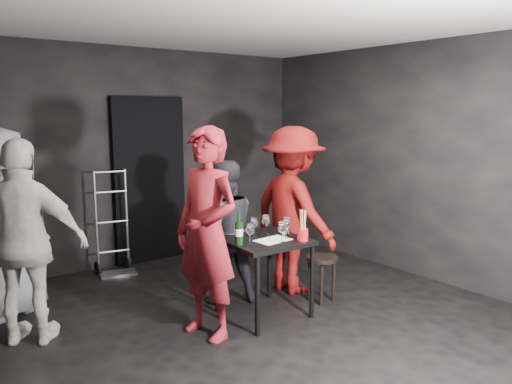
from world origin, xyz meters
TOP-DOWN VIEW (x-y plane):
  - floor at (0.00, 0.00)m, footprint 4.50×5.00m
  - ceiling at (0.00, 0.00)m, footprint 4.50×5.00m
  - wall_back at (0.00, 2.50)m, footprint 4.50×0.04m
  - wall_right at (2.25, 0.00)m, footprint 0.04×5.00m
  - doorway at (0.00, 2.44)m, footprint 0.95×0.10m
  - wallbox_upper at (0.85, 2.45)m, footprint 0.12×0.06m
  - wallbox_lower at (1.05, 2.45)m, footprint 0.10×0.06m
  - hand_truck at (-0.59, 2.20)m, footprint 0.41×0.35m
  - tasting_table at (0.08, 0.15)m, footprint 0.72×0.72m
  - stool at (0.76, 0.07)m, footprint 0.32×0.32m
  - server_red at (-0.57, 0.11)m, footprint 0.69×0.89m
  - woman_black at (-0.03, 0.68)m, footprint 0.75×0.55m
  - man_maroon at (0.73, 0.49)m, footprint 0.64×1.35m
  - bystander_cream at (-1.83, 0.89)m, footprint 1.26×1.13m
  - bystander_grey at (-1.86, 1.60)m, footprint 1.17×0.91m
  - tasting_mat at (0.10, 0.05)m, footprint 0.34×0.24m
  - wine_glass_a at (-0.16, 0.05)m, footprint 0.10×0.10m
  - wine_glass_b at (-0.15, 0.25)m, footprint 0.09×0.09m
  - wine_glass_c at (0.04, 0.26)m, footprint 0.10×0.10m
  - wine_glass_d at (0.12, -0.05)m, footprint 0.10×0.10m
  - wine_glass_e at (0.24, 0.03)m, footprint 0.09×0.09m
  - wine_glass_f at (0.17, 0.25)m, footprint 0.10×0.10m
  - wine_bottle at (-0.23, 0.12)m, footprint 0.07×0.07m
  - breadstick_cup at (0.31, -0.13)m, footprint 0.10×0.10m
  - reserved_card at (0.32, 0.15)m, footprint 0.11×0.14m

SIDE VIEW (x-z plane):
  - floor at x=0.00m, z-range -0.01..0.01m
  - hand_truck at x=-0.59m, z-range -0.40..0.84m
  - stool at x=0.76m, z-range 0.13..0.60m
  - tasting_table at x=0.08m, z-range 0.28..1.03m
  - woman_black at x=-0.03m, z-range 0.00..1.39m
  - tasting_mat at x=0.10m, z-range 0.75..0.75m
  - reserved_card at x=0.32m, z-range 0.75..0.84m
  - wine_glass_b at x=-0.15m, z-range 0.75..0.93m
  - wine_glass_c at x=0.04m, z-range 0.75..0.95m
  - wine_glass_d at x=0.12m, z-range 0.75..0.96m
  - wine_glass_a at x=-0.16m, z-range 0.75..0.96m
  - wine_glass_f at x=0.17m, z-range 0.75..0.96m
  - wine_glass_e at x=0.24m, z-range 0.75..0.97m
  - wine_bottle at x=-0.23m, z-range 0.72..1.01m
  - breadstick_cup at x=0.31m, z-range 0.73..1.05m
  - bystander_cream at x=-1.83m, z-range 0.00..1.97m
  - man_maroon at x=0.73m, z-range 0.00..2.08m
  - doorway at x=0.00m, z-range 0.00..2.10m
  - bystander_grey at x=-1.86m, z-range 0.00..2.13m
  - server_red at x=-0.57m, z-range 0.00..2.18m
  - wall_back at x=0.00m, z-range 0.00..2.70m
  - wall_right at x=2.25m, z-range 0.00..2.70m
  - wallbox_lower at x=1.05m, z-range 1.33..1.47m
  - wallbox_upper at x=0.85m, z-range 1.39..1.51m
  - ceiling at x=0.00m, z-range 2.69..2.71m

